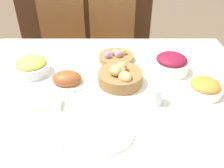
{
  "coord_description": "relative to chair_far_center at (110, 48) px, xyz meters",
  "views": [
    {
      "loc": [
        0.03,
        -1.09,
        1.52
      ],
      "look_at": [
        0.03,
        -0.09,
        0.82
      ],
      "focal_mm": 38.0,
      "sensor_mm": 36.0,
      "label": 1
    }
  ],
  "objects": [
    {
      "name": "dining_table",
      "position": [
        -0.01,
        -0.92,
        -0.14
      ],
      "size": [
        1.63,
        1.14,
        0.78
      ],
      "color": "white",
      "rests_on": "ground"
    },
    {
      "name": "knife",
      "position": [
        0.14,
        -1.3,
        0.25
      ],
      "size": [
        0.02,
        0.2,
        0.0
      ],
      "rotation": [
        0.0,
        0.0,
        0.03
      ],
      "color": "#B7B7BC",
      "rests_on": "dining_table"
    },
    {
      "name": "bread_basket",
      "position": [
        0.06,
        -0.94,
        0.3
      ],
      "size": [
        0.24,
        0.24,
        0.12
      ],
      "color": "olive",
      "rests_on": "dining_table"
    },
    {
      "name": "butter_dish",
      "position": [
        -0.29,
        -1.14,
        0.27
      ],
      "size": [
        0.13,
        0.08,
        0.03
      ],
      "color": "white",
      "rests_on": "dining_table"
    },
    {
      "name": "pineapple_bowl",
      "position": [
        -0.45,
        -0.84,
        0.3
      ],
      "size": [
        0.2,
        0.2,
        0.1
      ],
      "color": "silver",
      "rests_on": "dining_table"
    },
    {
      "name": "fork",
      "position": [
        -0.18,
        -1.3,
        0.25
      ],
      "size": [
        0.02,
        0.2,
        0.0
      ],
      "rotation": [
        0.0,
        0.0,
        0.03
      ],
      "color": "#B7B7BC",
      "rests_on": "dining_table"
    },
    {
      "name": "beet_salad_bowl",
      "position": [
        0.36,
        -0.82,
        0.3
      ],
      "size": [
        0.21,
        0.21,
        0.11
      ],
      "color": "white",
      "rests_on": "dining_table"
    },
    {
      "name": "ham_platter",
      "position": [
        -0.23,
        -0.95,
        0.28
      ],
      "size": [
        0.25,
        0.17,
        0.08
      ],
      "color": "white",
      "rests_on": "dining_table"
    },
    {
      "name": "chair_far_left",
      "position": [
        -0.45,
        0.0,
        0.0
      ],
      "size": [
        0.43,
        0.43,
        1.01
      ],
      "rotation": [
        0.0,
        0.0,
        0.03
      ],
      "color": "brown",
      "rests_on": "ground"
    },
    {
      "name": "drinking_cup",
      "position": [
        0.23,
        -1.11,
        0.29
      ],
      "size": [
        0.06,
        0.06,
        0.08
      ],
      "color": "silver",
      "rests_on": "dining_table"
    },
    {
      "name": "carrot_bowl",
      "position": [
        0.49,
        -1.04,
        0.29
      ],
      "size": [
        0.18,
        0.18,
        0.08
      ],
      "color": "white",
      "rests_on": "dining_table"
    },
    {
      "name": "sideboard",
      "position": [
        -0.29,
        0.73,
        -0.04
      ],
      "size": [
        1.46,
        0.44,
        0.97
      ],
      "color": "#4C2D19",
      "rests_on": "ground"
    },
    {
      "name": "dinner_plate",
      "position": [
        -0.02,
        -1.3,
        0.25
      ],
      "size": [
        0.27,
        0.27,
        0.01
      ],
      "color": "white",
      "rests_on": "dining_table"
    },
    {
      "name": "ground_plane",
      "position": [
        -0.01,
        -0.92,
        -0.53
      ],
      "size": [
        12.0,
        12.0,
        0.0
      ],
      "primitive_type": "plane",
      "color": "brown"
    },
    {
      "name": "spoon",
      "position": [
        0.17,
        -1.3,
        0.25
      ],
      "size": [
        0.02,
        0.2,
        0.0
      ],
      "rotation": [
        0.0,
        0.0,
        -0.03
      ],
      "color": "#B7B7BC",
      "rests_on": "dining_table"
    },
    {
      "name": "egg_basket",
      "position": [
        0.04,
        -0.69,
        0.27
      ],
      "size": [
        0.22,
        0.22,
        0.08
      ],
      "color": "olive",
      "rests_on": "dining_table"
    },
    {
      "name": "chair_far_center",
      "position": [
        0.0,
        0.0,
        0.0
      ],
      "size": [
        0.47,
        0.47,
        1.01
      ],
      "rotation": [
        0.0,
        0.0,
        -0.12
      ],
      "color": "brown",
      "rests_on": "ground"
    }
  ]
}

